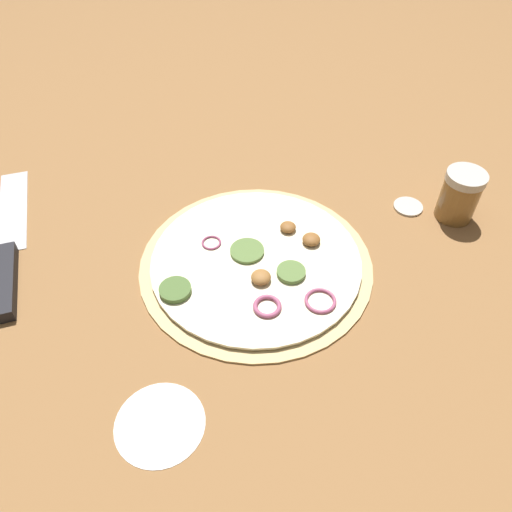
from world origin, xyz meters
name	(u,v)px	position (x,y,z in m)	size (l,w,h in m)	color
ground_plane	(256,264)	(0.00, 0.00, 0.00)	(3.00, 3.00, 0.00)	olive
pizza	(256,262)	(0.00, 0.00, 0.01)	(0.32, 0.32, 0.02)	#D6B77A
knife	(9,257)	(-0.33, 0.06, 0.01)	(0.07, 0.31, 0.02)	silver
spice_jar	(460,195)	(0.31, 0.05, 0.04)	(0.06, 0.06, 0.08)	olive
loose_cap	(408,206)	(0.25, 0.08, 0.00)	(0.04, 0.04, 0.01)	beige
flour_patch	(160,424)	(-0.14, -0.21, 0.00)	(0.10, 0.10, 0.00)	white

